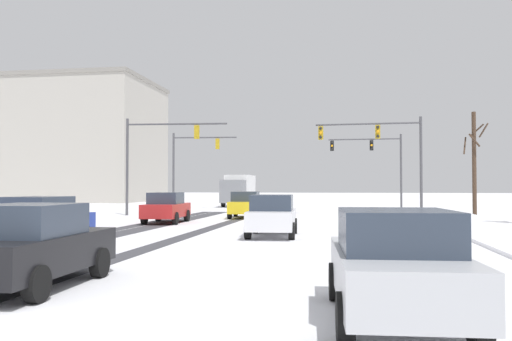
# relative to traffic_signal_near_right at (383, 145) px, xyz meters

# --- Properties ---
(wheel_track_left_lane) EXTENTS (0.84, 35.15, 0.01)m
(wheel_track_left_lane) POSITION_rel_traffic_signal_near_right_xyz_m (-12.76, -14.08, -4.68)
(wheel_track_left_lane) COLOR #424247
(wheel_track_left_lane) RESTS_ON ground
(wheel_track_right_lane) EXTENTS (0.73, 35.15, 0.01)m
(wheel_track_right_lane) POSITION_rel_traffic_signal_near_right_xyz_m (-8.72, -14.08, -4.68)
(wheel_track_right_lane) COLOR #424247
(wheel_track_right_lane) RESTS_ON ground
(wheel_track_center) EXTENTS (1.15, 35.15, 0.01)m
(wheel_track_center) POSITION_rel_traffic_signal_near_right_xyz_m (-11.70, -14.08, -4.68)
(wheel_track_center) COLOR #424247
(wheel_track_center) RESTS_ON ground
(traffic_signal_near_right) EXTENTS (6.93, 0.57, 6.50)m
(traffic_signal_near_right) POSITION_rel_traffic_signal_near_right_xyz_m (0.00, 0.00, 0.00)
(traffic_signal_near_right) COLOR #47474C
(traffic_signal_near_right) RESTS_ON ground
(traffic_signal_near_left) EXTENTS (6.85, 0.69, 6.50)m
(traffic_signal_near_left) POSITION_rel_traffic_signal_near_right_xyz_m (-15.02, -1.96, -0.21)
(traffic_signal_near_left) COLOR #47474C
(traffic_signal_near_left) RESTS_ON ground
(traffic_signal_far_left) EXTENTS (5.51, 0.65, 6.50)m
(traffic_signal_far_left) POSITION_rel_traffic_signal_near_right_xyz_m (-15.45, 8.02, -0.29)
(traffic_signal_far_left) COLOR #47474C
(traffic_signal_far_left) RESTS_ON ground
(traffic_signal_far_right) EXTENTS (6.37, 0.48, 6.50)m
(traffic_signal_far_right) POSITION_rel_traffic_signal_near_right_xyz_m (0.21, 11.94, -0.02)
(traffic_signal_far_right) COLOR #47474C
(traffic_signal_far_right) RESTS_ON ground
(car_yellow_cab_lead) EXTENTS (2.01, 4.19, 1.62)m
(car_yellow_cab_lead) POSITION_rel_traffic_signal_near_right_xyz_m (-8.55, -3.67, -3.87)
(car_yellow_cab_lead) COLOR yellow
(car_yellow_cab_lead) RESTS_ON ground
(car_red_second) EXTENTS (2.02, 4.19, 1.62)m
(car_red_second) POSITION_rel_traffic_signal_near_right_xyz_m (-11.90, -8.85, -3.87)
(car_red_second) COLOR red
(car_red_second) RESTS_ON ground
(car_white_third) EXTENTS (2.00, 4.18, 1.62)m
(car_white_third) POSITION_rel_traffic_signal_near_right_xyz_m (-5.36, -15.46, -3.87)
(car_white_third) COLOR silver
(car_white_third) RESTS_ON ground
(car_blue_fourth) EXTENTS (2.00, 4.18, 1.62)m
(car_blue_fourth) POSITION_rel_traffic_signal_near_right_xyz_m (-12.46, -19.97, -3.87)
(car_blue_fourth) COLOR #233899
(car_blue_fourth) RESTS_ON ground
(car_black_fifth) EXTENTS (1.94, 4.15, 1.62)m
(car_black_fifth) POSITION_rel_traffic_signal_near_right_xyz_m (-8.58, -26.69, -3.87)
(car_black_fifth) COLOR black
(car_black_fifth) RESTS_ON ground
(car_silver_sixth) EXTENTS (2.02, 4.19, 1.62)m
(car_silver_sixth) POSITION_rel_traffic_signal_near_right_xyz_m (-1.90, -28.10, -3.87)
(car_silver_sixth) COLOR #B7BABF
(car_silver_sixth) RESTS_ON ground
(box_truck_delivery) EXTENTS (2.32, 7.41, 3.02)m
(box_truck_delivery) POSITION_rel_traffic_signal_near_right_xyz_m (-12.60, 14.86, -3.05)
(box_truck_delivery) COLOR slate
(box_truck_delivery) RESTS_ON ground
(bare_tree_sidewalk_far) EXTENTS (1.61, 1.38, 7.02)m
(bare_tree_sidewalk_far) POSITION_rel_traffic_signal_near_right_xyz_m (6.21, 2.05, -0.98)
(bare_tree_sidewalk_far) COLOR #423023
(bare_tree_sidewalk_far) RESTS_ON ground
(office_building_far_left_block) EXTENTS (27.75, 15.65, 15.47)m
(office_building_far_left_block) POSITION_rel_traffic_signal_near_right_xyz_m (-40.63, 28.54, 3.06)
(office_building_far_left_block) COLOR #B2ADA3
(office_building_far_left_block) RESTS_ON ground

